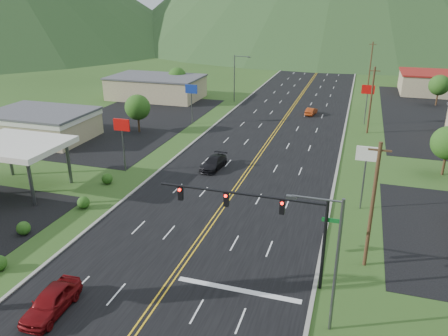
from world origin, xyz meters
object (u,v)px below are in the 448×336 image
(car_red_near, at_px, (51,302))
(car_red_far, at_px, (311,111))
(car_dark_mid, at_px, (214,163))
(gas_canopy, at_px, (15,146))
(streetlight_east, at_px, (332,257))
(streetlight_west, at_px, (236,75))
(traffic_signal, at_px, (267,214))

(car_red_near, xyz_separation_m, car_red_far, (10.02, 57.33, -0.20))
(car_dark_mid, bearing_deg, gas_canopy, -141.63)
(streetlight_east, distance_m, gas_canopy, 35.28)
(gas_canopy, xyz_separation_m, car_red_near, (15.96, -15.85, -4.04))
(streetlight_east, xyz_separation_m, streetlight_west, (-22.86, 60.00, 0.00))
(traffic_signal, height_order, gas_canopy, traffic_signal)
(car_dark_mid, bearing_deg, car_red_near, -89.00)
(gas_canopy, distance_m, car_dark_mid, 21.78)
(streetlight_west, xyz_separation_m, car_red_near, (5.64, -63.85, -4.34))
(streetlight_west, height_order, car_red_far, streetlight_west)
(streetlight_east, xyz_separation_m, gas_canopy, (-33.18, 12.00, -0.31))
(traffic_signal, bearing_deg, car_red_near, -147.93)
(car_red_near, distance_m, car_dark_mid, 27.72)
(car_red_near, bearing_deg, streetlight_west, 92.33)
(streetlight_east, height_order, car_dark_mid, streetlight_east)
(streetlight_west, bearing_deg, car_red_near, -84.95)
(traffic_signal, height_order, streetlight_east, streetlight_east)
(gas_canopy, relative_size, car_red_near, 2.04)
(streetlight_east, height_order, streetlight_west, same)
(traffic_signal, xyz_separation_m, car_red_far, (-2.50, 49.49, -4.69))
(car_red_near, bearing_deg, streetlight_east, 9.89)
(traffic_signal, relative_size, gas_canopy, 1.31)
(traffic_signal, xyz_separation_m, car_red_near, (-12.52, -7.85, -4.49))
(traffic_signal, xyz_separation_m, streetlight_west, (-18.16, 56.00, -0.15))
(streetlight_east, bearing_deg, car_red_near, -167.39)
(streetlight_west, distance_m, car_red_far, 17.56)
(streetlight_east, distance_m, car_dark_mid, 28.67)
(streetlight_west, xyz_separation_m, car_dark_mid, (7.51, -36.20, -4.46))
(car_dark_mid, bearing_deg, streetlight_west, 106.60)
(streetlight_west, distance_m, car_dark_mid, 37.24)
(traffic_signal, height_order, streetlight_west, streetlight_west)
(gas_canopy, bearing_deg, car_dark_mid, 33.50)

